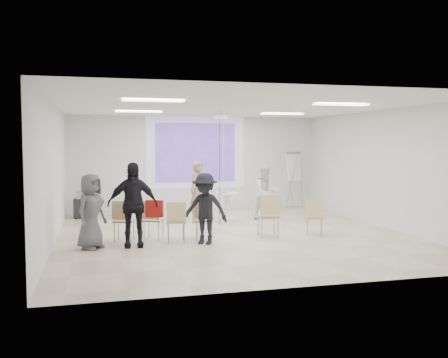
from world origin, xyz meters
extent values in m
cube|color=beige|center=(0.00, 0.00, -0.05)|extent=(8.00, 9.00, 0.10)
cube|color=white|center=(0.00, 0.00, 3.05)|extent=(8.00, 9.00, 0.10)
cube|color=silver|center=(0.00, 4.55, 1.50)|extent=(8.00, 0.10, 3.00)
cube|color=silver|center=(-4.05, 0.00, 1.50)|extent=(0.10, 9.00, 3.00)
cube|color=silver|center=(4.05, 0.00, 1.50)|extent=(0.10, 9.00, 3.00)
cube|color=silver|center=(0.00, 4.49, 1.85)|extent=(3.20, 0.01, 2.30)
cube|color=#5434B0|center=(0.00, 4.47, 1.85)|extent=(2.60, 0.01, 1.90)
cylinder|color=white|center=(0.39, 2.00, 0.03)|extent=(0.51, 0.51, 0.05)
cylinder|color=white|center=(0.39, 2.00, 0.38)|extent=(0.14, 0.14, 0.71)
cylinder|color=white|center=(0.39, 2.00, 0.76)|extent=(0.69, 0.69, 0.04)
cube|color=white|center=(0.44, 1.96, 0.79)|extent=(0.24, 0.18, 0.01)
cube|color=teal|center=(0.31, 2.07, 0.80)|extent=(0.17, 0.23, 0.02)
imported|color=tan|center=(-0.41, 1.89, 0.95)|extent=(0.82, 0.69, 1.90)
imported|color=white|center=(1.53, 2.00, 0.85)|extent=(0.90, 0.76, 1.70)
cube|color=white|center=(-0.23, 2.14, 1.25)|extent=(0.08, 0.13, 0.04)
cube|color=silver|center=(1.35, 2.25, 1.15)|extent=(0.06, 0.13, 0.04)
cube|color=tan|center=(-2.54, -0.29, 0.45)|extent=(0.53, 0.53, 0.04)
cube|color=tan|center=(-2.59, -0.48, 0.70)|extent=(0.43, 0.20, 0.40)
cylinder|color=gray|center=(-2.75, -0.40, 0.22)|extent=(0.03, 0.03, 0.44)
cylinder|color=gray|center=(-2.42, -0.50, 0.22)|extent=(0.03, 0.03, 0.44)
cylinder|color=gray|center=(-2.65, -0.07, 0.22)|extent=(0.03, 0.03, 0.44)
cylinder|color=gray|center=(-2.32, -0.17, 0.22)|extent=(0.03, 0.03, 0.44)
cube|color=tan|center=(-1.89, -0.23, 0.44)|extent=(0.54, 0.54, 0.04)
cube|color=tan|center=(-1.97, -0.41, 0.68)|extent=(0.40, 0.25, 0.39)
cylinder|color=#969A9E|center=(-2.11, -0.31, 0.21)|extent=(0.03, 0.03, 0.43)
cylinder|color=#94979C|center=(-1.81, -0.45, 0.21)|extent=(0.03, 0.03, 0.43)
cylinder|color=gray|center=(-1.97, -0.01, 0.21)|extent=(0.03, 0.03, 0.43)
cylinder|color=gray|center=(-1.67, -0.15, 0.21)|extent=(0.03, 0.03, 0.43)
cube|color=tan|center=(-1.44, -0.62, 0.44)|extent=(0.46, 0.46, 0.04)
cube|color=tan|center=(-1.46, -0.82, 0.69)|extent=(0.42, 0.13, 0.40)
cylinder|color=gray|center=(-1.63, -0.77, 0.22)|extent=(0.02, 0.02, 0.43)
cylinder|color=gray|center=(-1.29, -0.80, 0.22)|extent=(0.02, 0.02, 0.43)
cylinder|color=gray|center=(-1.59, -0.43, 0.22)|extent=(0.02, 0.02, 0.43)
cylinder|color=gray|center=(-1.26, -0.47, 0.22)|extent=(0.02, 0.02, 0.43)
cube|color=tan|center=(-0.78, -0.48, 0.43)|extent=(0.50, 0.50, 0.04)
cube|color=tan|center=(-0.84, -0.66, 0.67)|extent=(0.41, 0.19, 0.38)
cylinder|color=#92949A|center=(-0.98, -0.59, 0.21)|extent=(0.03, 0.03, 0.42)
cylinder|color=#92949A|center=(-0.67, -0.68, 0.21)|extent=(0.03, 0.03, 0.42)
cylinder|color=gray|center=(-0.89, -0.28, 0.21)|extent=(0.03, 0.03, 0.42)
cylinder|color=gray|center=(-0.58, -0.37, 0.21)|extent=(0.03, 0.03, 0.42)
cube|color=tan|center=(0.70, -0.56, 0.49)|extent=(0.51, 0.51, 0.04)
cube|color=tan|center=(0.67, -0.78, 0.77)|extent=(0.47, 0.15, 0.44)
cylinder|color=#96999E|center=(0.49, -0.72, 0.24)|extent=(0.03, 0.03, 0.48)
cylinder|color=gray|center=(0.86, -0.77, 0.24)|extent=(0.03, 0.03, 0.48)
cylinder|color=gray|center=(0.54, -0.35, 0.24)|extent=(0.03, 0.03, 0.48)
cylinder|color=gray|center=(0.91, -0.40, 0.24)|extent=(0.03, 0.03, 0.48)
cube|color=tan|center=(1.80, -0.67, 0.43)|extent=(0.52, 0.52, 0.04)
cube|color=tan|center=(1.72, -0.85, 0.66)|extent=(0.40, 0.23, 0.38)
cylinder|color=gray|center=(1.58, -0.76, 0.21)|extent=(0.03, 0.03, 0.42)
cylinder|color=#919599|center=(1.88, -0.88, 0.21)|extent=(0.03, 0.03, 0.42)
cylinder|color=gray|center=(1.71, -0.46, 0.21)|extent=(0.03, 0.03, 0.42)
cylinder|color=gray|center=(2.01, -0.59, 0.21)|extent=(0.03, 0.03, 0.42)
cube|color=red|center=(-1.89, -0.45, 0.72)|extent=(0.39, 0.24, 0.37)
imported|color=black|center=(-1.44, -0.60, 0.48)|extent=(0.35, 0.27, 0.03)
imported|color=black|center=(-2.39, -0.91, 1.01)|extent=(1.21, 0.76, 2.01)
imported|color=black|center=(-0.88, -1.00, 0.86)|extent=(1.27, 1.08, 1.72)
imported|color=#56565B|center=(-3.22, -0.92, 0.86)|extent=(0.95, 1.00, 1.71)
cylinder|color=gray|center=(3.02, 3.78, 0.87)|extent=(0.38, 0.07, 1.71)
cylinder|color=gray|center=(3.46, 3.98, 0.87)|extent=(0.23, 0.32, 1.71)
cylinder|color=gray|center=(3.11, 4.16, 0.87)|extent=(0.18, 0.36, 1.70)
cube|color=white|center=(3.19, 3.98, 1.40)|extent=(0.70, 0.46, 0.95)
cube|color=gray|center=(3.17, 4.02, 1.83)|extent=(0.66, 0.34, 0.07)
cube|color=black|center=(-3.48, 3.48, 0.30)|extent=(0.57, 0.47, 0.54)
cube|color=gray|center=(-3.48, 3.48, 0.69)|extent=(0.40, 0.35, 0.24)
cylinder|color=black|center=(-3.70, 3.34, 0.03)|extent=(0.07, 0.07, 0.06)
cylinder|color=black|center=(-3.28, 3.31, 0.03)|extent=(0.07, 0.07, 0.06)
cylinder|color=black|center=(-3.67, 3.66, 0.03)|extent=(0.07, 0.07, 0.06)
cylinder|color=black|center=(-3.25, 3.63, 0.03)|extent=(0.07, 0.07, 0.06)
cube|color=white|center=(0.10, 1.50, 2.82)|extent=(0.30, 0.25, 0.10)
cylinder|color=gray|center=(0.10, 1.50, 2.93)|extent=(0.04, 0.04, 0.14)
cylinder|color=black|center=(0.04, 1.42, 1.39)|extent=(0.01, 0.01, 2.77)
cylinder|color=white|center=(0.14, 1.40, 1.39)|extent=(0.01, 0.01, 2.77)
cube|color=white|center=(-2.00, 2.00, 2.97)|extent=(1.20, 0.30, 0.02)
cube|color=white|center=(2.00, 2.00, 2.97)|extent=(1.20, 0.30, 0.02)
cube|color=white|center=(-2.00, -1.50, 2.97)|extent=(1.20, 0.30, 0.02)
cube|color=white|center=(2.00, -1.50, 2.97)|extent=(1.20, 0.30, 0.02)
camera|label=1|loc=(-3.08, -11.29, 2.14)|focal=40.00mm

